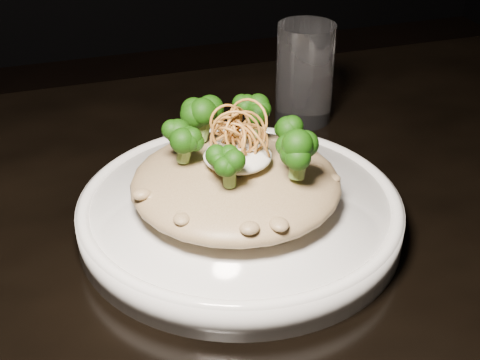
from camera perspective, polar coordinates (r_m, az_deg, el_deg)
name	(u,v)px	position (r m, az deg, el deg)	size (l,w,h in m)	color
table	(317,271)	(0.74, 6.60, -7.76)	(1.10, 0.80, 0.75)	black
plate	(240,214)	(0.65, 0.00, -2.94)	(0.31, 0.31, 0.03)	white
risotto	(236,183)	(0.63, -0.36, -0.23)	(0.20, 0.20, 0.04)	brown
broccoli	(239,137)	(0.61, -0.06, 3.72)	(0.13, 0.13, 0.05)	black
cheese	(238,156)	(0.61, -0.21, 2.07)	(0.06, 0.06, 0.02)	silver
shallots	(242,125)	(0.60, 0.21, 4.67)	(0.06, 0.06, 0.04)	brown
drinking_glass	(305,74)	(0.84, 5.54, 9.03)	(0.07, 0.07, 0.13)	white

